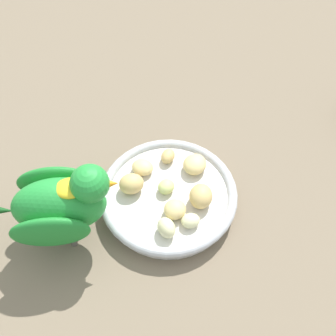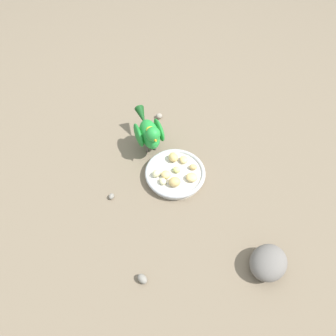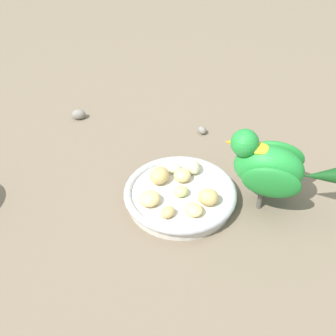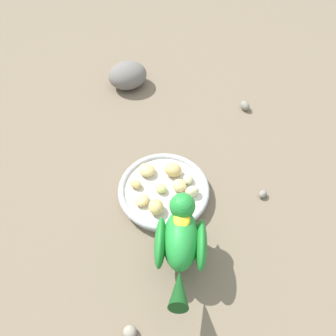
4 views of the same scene
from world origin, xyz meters
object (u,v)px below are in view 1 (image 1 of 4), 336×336
apple_piece_0 (164,188)px  apple_piece_4 (187,222)px  apple_piece_6 (166,228)px  parrot (55,204)px  apple_piece_2 (195,164)px  apple_piece_5 (143,167)px  apple_piece_1 (201,196)px  feeding_bowl (171,195)px  apple_piece_3 (131,184)px  apple_piece_8 (175,209)px  apple_piece_7 (168,156)px

apple_piece_0 → apple_piece_4: bearing=89.5°
apple_piece_6 → parrot: size_ratio=0.15×
apple_piece_0 → apple_piece_2: bearing=-169.5°
apple_piece_0 → apple_piece_6: size_ratio=0.84×
apple_piece_2 → apple_piece_5: size_ratio=1.15×
apple_piece_5 → parrot: 0.15m
apple_piece_4 → apple_piece_6: apple_piece_6 is taller
apple_piece_1 → apple_piece_4: 0.04m
feeding_bowl → apple_piece_3: 0.06m
apple_piece_2 → apple_piece_5: apple_piece_2 is taller
apple_piece_2 → apple_piece_6: bearing=37.4°
apple_piece_8 → parrot: parrot is taller
apple_piece_7 → apple_piece_0: bearing=52.8°
apple_piece_6 → apple_piece_8: bearing=-142.9°
apple_piece_0 → apple_piece_2: 0.06m
apple_piece_1 → apple_piece_2: apple_piece_1 is taller
apple_piece_0 → apple_piece_4: same height
apple_piece_3 → apple_piece_4: bearing=112.0°
apple_piece_1 → apple_piece_8: size_ratio=1.23×
feeding_bowl → apple_piece_5: apple_piece_5 is taller
apple_piece_3 → apple_piece_8: 0.07m
apple_piece_0 → apple_piece_7: size_ratio=0.95×
feeding_bowl → apple_piece_8: 0.04m
apple_piece_8 → parrot: 0.16m
apple_piece_8 → apple_piece_1: bearing=176.4°
apple_piece_4 → apple_piece_6: 0.03m
apple_piece_7 → feeding_bowl: bearing=63.1°
apple_piece_0 → apple_piece_6: apple_piece_6 is taller
apple_piece_0 → parrot: parrot is taller
apple_piece_3 → apple_piece_4: 0.10m
apple_piece_4 → apple_piece_3: bearing=-68.0°
feeding_bowl → apple_piece_2: 0.06m
apple_piece_5 → apple_piece_7: (-0.04, 0.00, -0.00)m
feeding_bowl → apple_piece_2: apple_piece_2 is taller
apple_piece_1 → apple_piece_6: 0.07m
feeding_bowl → apple_piece_6: (0.04, 0.05, 0.02)m
apple_piece_3 → apple_piece_5: bearing=-144.9°
apple_piece_1 → apple_piece_7: size_ratio=1.43×
apple_piece_8 → apple_piece_6: bearing=37.1°
apple_piece_2 → apple_piece_0: bearing=10.5°
apple_piece_2 → apple_piece_4: bearing=50.9°
apple_piece_1 → apple_piece_4: size_ratio=1.47×
feeding_bowl → apple_piece_3: bearing=-36.5°
apple_piece_2 → apple_piece_5: 0.08m
apple_piece_6 → apple_piece_1: bearing=-166.2°
apple_piece_4 → apple_piece_6: bearing=-11.7°
apple_piece_1 → apple_piece_7: bearing=-89.7°
apple_piece_0 → apple_piece_3: size_ratio=0.72×
apple_piece_2 → parrot: bearing=-2.4°
apple_piece_8 → apple_piece_5: bearing=-88.3°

